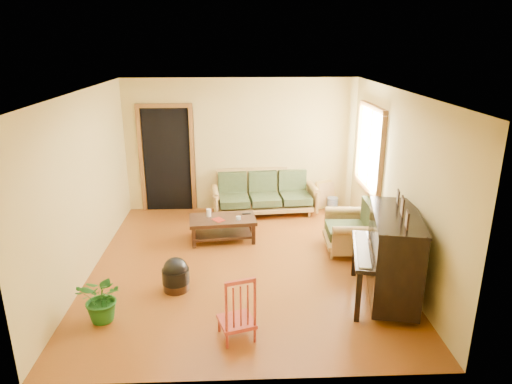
{
  "coord_description": "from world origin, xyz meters",
  "views": [
    {
      "loc": [
        -0.07,
        -6.27,
        3.25
      ],
      "look_at": [
        0.2,
        0.2,
        1.1
      ],
      "focal_mm": 32.0,
      "sensor_mm": 36.0,
      "label": 1
    }
  ],
  "objects_px": {
    "coffee_table": "(223,229)",
    "footstool": "(176,278)",
    "ceramic_crock": "(332,204)",
    "potted_plant": "(103,298)",
    "sofa": "(265,193)",
    "red_chair": "(236,306)",
    "armchair": "(350,225)",
    "piano": "(393,258)"
  },
  "relations": [
    {
      "from": "coffee_table",
      "to": "footstool",
      "type": "height_order",
      "value": "coffee_table"
    },
    {
      "from": "ceramic_crock",
      "to": "potted_plant",
      "type": "bearing_deg",
      "value": -134.02
    },
    {
      "from": "sofa",
      "to": "coffee_table",
      "type": "bearing_deg",
      "value": -128.76
    },
    {
      "from": "coffee_table",
      "to": "footstool",
      "type": "distance_m",
      "value": 1.73
    },
    {
      "from": "coffee_table",
      "to": "red_chair",
      "type": "bearing_deg",
      "value": -85.08
    },
    {
      "from": "armchair",
      "to": "footstool",
      "type": "height_order",
      "value": "armchair"
    },
    {
      "from": "sofa",
      "to": "potted_plant",
      "type": "xyz_separation_m",
      "value": [
        -2.16,
        -3.52,
        -0.12
      ]
    },
    {
      "from": "red_chair",
      "to": "potted_plant",
      "type": "height_order",
      "value": "red_chair"
    },
    {
      "from": "coffee_table",
      "to": "piano",
      "type": "bearing_deg",
      "value": -41.37
    },
    {
      "from": "red_chair",
      "to": "ceramic_crock",
      "type": "distance_m",
      "value": 4.49
    },
    {
      "from": "sofa",
      "to": "potted_plant",
      "type": "relative_size",
      "value": 3.23
    },
    {
      "from": "potted_plant",
      "to": "piano",
      "type": "bearing_deg",
      "value": 5.28
    },
    {
      "from": "piano",
      "to": "ceramic_crock",
      "type": "relative_size",
      "value": 5.0
    },
    {
      "from": "ceramic_crock",
      "to": "sofa",
      "type": "bearing_deg",
      "value": -174.23
    },
    {
      "from": "footstool",
      "to": "red_chair",
      "type": "height_order",
      "value": "red_chair"
    },
    {
      "from": "sofa",
      "to": "ceramic_crock",
      "type": "bearing_deg",
      "value": 0.31
    },
    {
      "from": "piano",
      "to": "potted_plant",
      "type": "xyz_separation_m",
      "value": [
        -3.63,
        -0.34,
        -0.29
      ]
    },
    {
      "from": "sofa",
      "to": "piano",
      "type": "height_order",
      "value": "piano"
    },
    {
      "from": "piano",
      "to": "ceramic_crock",
      "type": "distance_m",
      "value": 3.36
    },
    {
      "from": "coffee_table",
      "to": "potted_plant",
      "type": "relative_size",
      "value": 1.79
    },
    {
      "from": "potted_plant",
      "to": "coffee_table",
      "type": "bearing_deg",
      "value": 59.35
    },
    {
      "from": "armchair",
      "to": "red_chair",
      "type": "height_order",
      "value": "armchair"
    },
    {
      "from": "armchair",
      "to": "ceramic_crock",
      "type": "distance_m",
      "value": 1.88
    },
    {
      "from": "armchair",
      "to": "potted_plant",
      "type": "distance_m",
      "value": 3.88
    },
    {
      "from": "sofa",
      "to": "footstool",
      "type": "distance_m",
      "value": 3.16
    },
    {
      "from": "coffee_table",
      "to": "ceramic_crock",
      "type": "distance_m",
      "value": 2.54
    },
    {
      "from": "sofa",
      "to": "red_chair",
      "type": "bearing_deg",
      "value": -103.55
    },
    {
      "from": "piano",
      "to": "coffee_table",
      "type": "bearing_deg",
      "value": 150.7
    },
    {
      "from": "sofa",
      "to": "red_chair",
      "type": "xyz_separation_m",
      "value": [
        -0.56,
        -3.91,
        -0.02
      ]
    },
    {
      "from": "sofa",
      "to": "armchair",
      "type": "relative_size",
      "value": 2.23
    },
    {
      "from": "armchair",
      "to": "coffee_table",
      "type": "bearing_deg",
      "value": 169.03
    },
    {
      "from": "ceramic_crock",
      "to": "armchair",
      "type": "bearing_deg",
      "value": -93.49
    },
    {
      "from": "coffee_table",
      "to": "armchair",
      "type": "bearing_deg",
      "value": -13.87
    },
    {
      "from": "armchair",
      "to": "ceramic_crock",
      "type": "relative_size",
      "value": 3.32
    },
    {
      "from": "piano",
      "to": "footstool",
      "type": "bearing_deg",
      "value": -175.11
    },
    {
      "from": "red_chair",
      "to": "ceramic_crock",
      "type": "height_order",
      "value": "red_chair"
    },
    {
      "from": "coffee_table",
      "to": "red_chair",
      "type": "distance_m",
      "value": 2.73
    },
    {
      "from": "ceramic_crock",
      "to": "piano",
      "type": "bearing_deg",
      "value": -88.43
    },
    {
      "from": "armchair",
      "to": "footstool",
      "type": "relative_size",
      "value": 2.43
    },
    {
      "from": "sofa",
      "to": "coffee_table",
      "type": "xyz_separation_m",
      "value": [
        -0.79,
        -1.2,
        -0.23
      ]
    },
    {
      "from": "sofa",
      "to": "armchair",
      "type": "xyz_separation_m",
      "value": [
        1.26,
        -1.71,
        0.02
      ]
    },
    {
      "from": "piano",
      "to": "footstool",
      "type": "relative_size",
      "value": 3.66
    }
  ]
}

